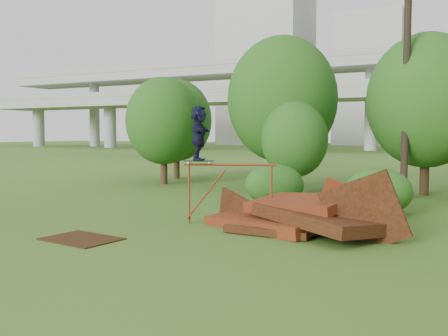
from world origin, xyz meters
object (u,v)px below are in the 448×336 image
at_px(flat_plate, 81,239).
at_px(utility_pole, 406,81).
at_px(scrap_pile, 300,216).
at_px(skater, 199,133).

bearing_deg(flat_plate, utility_pole, 62.20).
bearing_deg(flat_plate, scrap_pile, 38.46).
relative_size(scrap_pile, skater, 3.69).
xyz_separation_m(flat_plate, utility_pole, (6.00, 11.39, 4.60)).
height_order(flat_plate, utility_pole, utility_pole).
relative_size(skater, utility_pole, 0.17).
distance_m(scrap_pile, skater, 3.70).
relative_size(scrap_pile, flat_plate, 3.20).
bearing_deg(skater, flat_plate, 132.49).
bearing_deg(scrap_pile, skater, -174.86).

